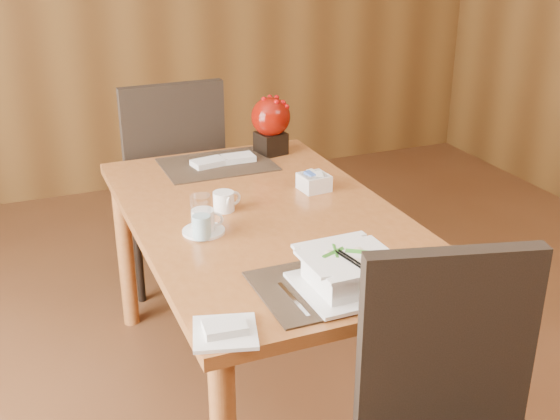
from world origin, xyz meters
name	(u,v)px	position (x,y,z in m)	size (l,w,h in m)	color
dining_table	(266,239)	(0.00, 0.60, 0.65)	(0.90, 1.50, 0.75)	#A55F2D
placemat_near	(336,284)	(0.00, 0.05, 0.75)	(0.45, 0.33, 0.01)	black
placemat_far	(217,164)	(0.00, 1.15, 0.75)	(0.45, 0.33, 0.01)	black
soup_setting	(347,273)	(0.01, 0.01, 0.80)	(0.27, 0.27, 0.11)	white
coffee_cup	(203,223)	(-0.24, 0.53, 0.78)	(0.14, 0.14, 0.08)	white
water_glass	(201,217)	(-0.26, 0.49, 0.83)	(0.07, 0.07, 0.15)	white
creamer_jug	(224,201)	(-0.13, 0.68, 0.78)	(0.10, 0.10, 0.07)	white
sugar_caddy	(314,182)	(0.25, 0.74, 0.78)	(0.10, 0.10, 0.06)	white
berry_decor	(271,122)	(0.26, 1.21, 0.89)	(0.17, 0.17, 0.25)	black
napkins_far	(226,160)	(0.04, 1.15, 0.77)	(0.27, 0.10, 0.02)	white
bread_plate	(225,333)	(-0.37, -0.07, 0.76)	(0.16, 0.16, 0.01)	white
far_chair	(169,173)	(-0.11, 1.57, 0.58)	(0.49, 0.50, 1.04)	black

